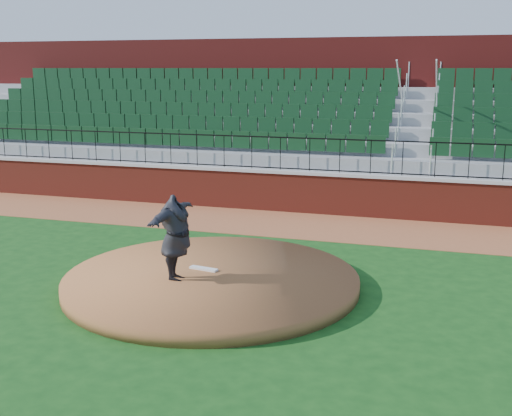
# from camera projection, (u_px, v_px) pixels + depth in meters

# --- Properties ---
(ground) EXTENTS (90.00, 90.00, 0.00)m
(ground) POSITION_uv_depth(u_px,v_px,m) (235.00, 284.00, 13.18)
(ground) COLOR #123F12
(ground) RESTS_ON ground
(warning_track) EXTENTS (34.00, 3.20, 0.01)m
(warning_track) POSITION_uv_depth(u_px,v_px,m) (296.00, 224.00, 18.21)
(warning_track) COLOR brown
(warning_track) RESTS_ON ground
(field_wall) EXTENTS (34.00, 0.35, 1.20)m
(field_wall) POSITION_uv_depth(u_px,v_px,m) (309.00, 194.00, 19.58)
(field_wall) COLOR maroon
(field_wall) RESTS_ON ground
(wall_cap) EXTENTS (34.00, 0.45, 0.10)m
(wall_cap) POSITION_uv_depth(u_px,v_px,m) (309.00, 173.00, 19.44)
(wall_cap) COLOR #B7B7B7
(wall_cap) RESTS_ON field_wall
(wall_railing) EXTENTS (34.00, 0.05, 1.00)m
(wall_railing) POSITION_uv_depth(u_px,v_px,m) (310.00, 155.00, 19.32)
(wall_railing) COLOR black
(wall_railing) RESTS_ON wall_cap
(seating_stands) EXTENTS (34.00, 5.10, 4.60)m
(seating_stands) POSITION_uv_depth(u_px,v_px,m) (327.00, 130.00, 21.75)
(seating_stands) COLOR gray
(seating_stands) RESTS_ON ground
(concourse_wall) EXTENTS (34.00, 0.50, 5.50)m
(concourse_wall) POSITION_uv_depth(u_px,v_px,m) (342.00, 112.00, 24.27)
(concourse_wall) COLOR maroon
(concourse_wall) RESTS_ON ground
(pitchers_mound) EXTENTS (6.00, 6.00, 0.25)m
(pitchers_mound) POSITION_uv_depth(u_px,v_px,m) (212.00, 280.00, 13.02)
(pitchers_mound) COLOR brown
(pitchers_mound) RESTS_ON ground
(pitching_rubber) EXTENTS (0.64, 0.25, 0.04)m
(pitching_rubber) POSITION_uv_depth(u_px,v_px,m) (204.00, 269.00, 13.31)
(pitching_rubber) COLOR white
(pitching_rubber) RESTS_ON pitchers_mound
(pitcher) EXTENTS (0.71, 2.15, 1.72)m
(pitcher) POSITION_uv_depth(u_px,v_px,m) (176.00, 237.00, 12.53)
(pitcher) COLOR black
(pitcher) RESTS_ON pitchers_mound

